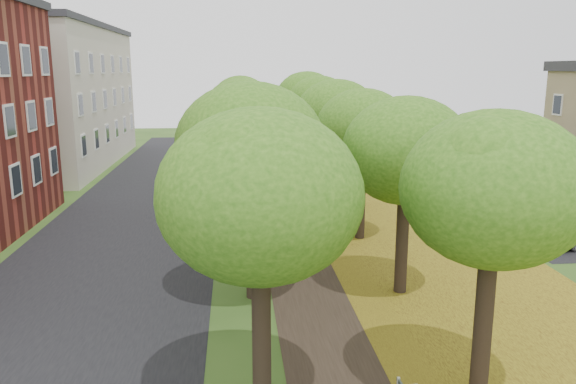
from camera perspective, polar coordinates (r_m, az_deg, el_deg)
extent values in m
cube|color=black|center=(27.17, -15.51, -3.25)|extent=(8.00, 70.00, 0.01)
cube|color=black|center=(26.87, 0.45, -2.96)|extent=(3.20, 70.00, 0.01)
cube|color=olive|center=(27.82, 10.76, -2.65)|extent=(7.50, 70.00, 0.01)
cube|color=black|center=(32.08, 25.01, -1.61)|extent=(9.00, 16.00, 0.01)
cylinder|color=black|center=(12.08, -2.71, -14.33)|extent=(0.40, 0.40, 3.34)
ellipsoid|color=#295B13|center=(11.05, -2.87, -0.10)|extent=(4.22, 4.22, 3.58)
cylinder|color=black|center=(17.64, -3.66, -5.58)|extent=(0.40, 0.40, 3.34)
ellipsoid|color=#295B13|center=(16.96, -3.81, 4.25)|extent=(4.22, 4.22, 3.58)
cylinder|color=black|center=(23.42, -4.14, -1.08)|extent=(0.40, 0.40, 3.34)
ellipsoid|color=#295B13|center=(22.91, -4.26, 6.34)|extent=(4.22, 4.22, 3.58)
cylinder|color=black|center=(29.29, -4.43, 1.63)|extent=(0.40, 0.40, 3.34)
ellipsoid|color=#295B13|center=(28.89, -4.53, 7.57)|extent=(4.22, 4.22, 3.58)
cylinder|color=black|center=(35.21, -4.62, 3.43)|extent=(0.40, 0.40, 3.34)
ellipsoid|color=#295B13|center=(34.87, -4.71, 8.38)|extent=(4.22, 4.22, 3.58)
cylinder|color=black|center=(41.15, -4.76, 4.72)|extent=(0.40, 0.40, 3.34)
ellipsoid|color=#295B13|center=(40.86, -4.83, 8.95)|extent=(4.22, 4.22, 3.58)
cylinder|color=black|center=(13.17, 19.20, -12.68)|extent=(0.40, 0.40, 3.34)
ellipsoid|color=#295B13|center=(12.24, 20.20, 0.37)|extent=(4.22, 4.22, 3.58)
cylinder|color=black|center=(18.41, 11.50, -5.04)|extent=(0.40, 0.40, 3.34)
ellipsoid|color=#295B13|center=(17.75, 11.92, 4.37)|extent=(4.22, 4.22, 3.58)
cylinder|color=black|center=(24.01, 7.39, -0.82)|extent=(0.40, 0.40, 3.34)
ellipsoid|color=#295B13|center=(23.51, 7.59, 6.42)|extent=(4.22, 4.22, 3.58)
cylinder|color=black|center=(29.76, 4.85, 1.79)|extent=(0.40, 0.40, 3.34)
ellipsoid|color=#295B13|center=(29.36, 4.96, 7.64)|extent=(4.22, 4.22, 3.58)
cylinder|color=black|center=(35.60, 3.14, 3.55)|extent=(0.40, 0.40, 3.34)
ellipsoid|color=#295B13|center=(35.26, 3.20, 8.44)|extent=(4.22, 4.22, 3.58)
cylinder|color=black|center=(41.48, 1.91, 4.81)|extent=(0.40, 0.40, 3.34)
ellipsoid|color=#295B13|center=(41.19, 1.94, 9.01)|extent=(4.22, 4.22, 3.58)
cube|color=beige|center=(46.12, -23.83, 8.70)|extent=(10.00, 20.00, 10.00)
cube|color=#2D2D33|center=(46.18, -24.41, 15.13)|extent=(10.30, 20.30, 0.40)
imported|color=maroon|center=(30.32, 22.05, -0.71)|extent=(4.62, 3.15, 1.44)
imported|color=#2E2E32|center=(31.83, 20.12, -0.01)|extent=(5.17, 3.00, 1.41)
imported|color=white|center=(32.79, 19.32, 0.45)|extent=(5.82, 4.31, 1.47)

